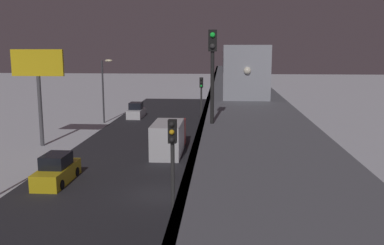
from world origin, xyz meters
The scene contains 12 objects.
ground_plane centered at (0.00, 0.00, 0.00)m, with size 240.00×240.00×0.00m, color silver.
avenue_asphalt centered at (4.15, 0.00, 0.00)m, with size 11.00×99.28×0.01m, color #28282D.
elevated_railway centered at (-5.25, 0.00, 5.03)m, with size 5.00×99.28×5.84m.
subway_train centered at (-5.34, -37.76, 7.62)m, with size 2.94×74.07×3.40m.
rail_signal centered at (-3.41, 7.07, 8.57)m, with size 0.36×0.41×4.00m.
sedan_yellow centered at (7.35, -1.99, 0.79)m, with size 1.91×4.76×1.97m.
sedan_white centered at (7.35, -29.21, 0.80)m, with size 1.80×4.03×1.97m.
box_truck centered at (0.75, -10.92, 1.35)m, with size 2.40×7.40×2.80m.
traffic_light_near centered at (-1.95, 9.45, 4.20)m, with size 0.32×0.44×6.40m.
traffic_light_mid centered at (-1.95, -13.18, 4.20)m, with size 0.32×0.44×6.40m.
commercial_billboard centered at (12.87, -12.55, 6.83)m, with size 4.80×0.36×8.90m.
street_lamp_far centered at (10.22, -25.00, 4.81)m, with size 1.35×0.44×7.65m.
Camera 1 is at (-3.83, 25.43, 9.15)m, focal length 40.12 mm.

